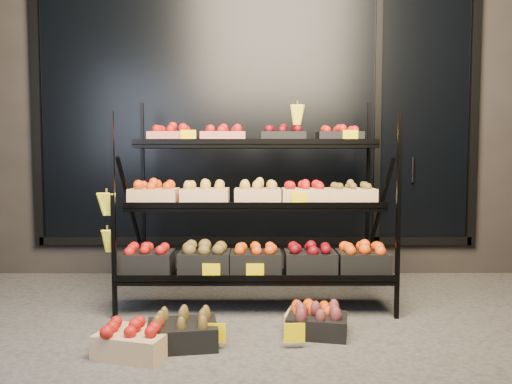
{
  "coord_description": "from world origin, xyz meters",
  "views": [
    {
      "loc": [
        -0.01,
        -3.38,
        1.17
      ],
      "look_at": [
        0.0,
        0.55,
        0.9
      ],
      "focal_mm": 35.0,
      "sensor_mm": 36.0,
      "label": 1
    }
  ],
  "objects_px": {
    "floor_crate_left": "(134,339)",
    "floor_crate_midright": "(312,317)",
    "floor_crate_midleft": "(182,331)",
    "display_rack": "(254,205)"
  },
  "relations": [
    {
      "from": "floor_crate_left",
      "to": "floor_crate_midleft",
      "type": "height_order",
      "value": "floor_crate_midleft"
    },
    {
      "from": "floor_crate_midleft",
      "to": "display_rack",
      "type": "bearing_deg",
      "value": 55.95
    },
    {
      "from": "display_rack",
      "to": "floor_crate_left",
      "type": "relative_size",
      "value": 4.56
    },
    {
      "from": "display_rack",
      "to": "floor_crate_midright",
      "type": "relative_size",
      "value": 5.58
    },
    {
      "from": "floor_crate_left",
      "to": "floor_crate_midright",
      "type": "relative_size",
      "value": 1.22
    },
    {
      "from": "display_rack",
      "to": "floor_crate_midright",
      "type": "distance_m",
      "value": 1.04
    },
    {
      "from": "floor_crate_left",
      "to": "floor_crate_midleft",
      "type": "xyz_separation_m",
      "value": [
        0.27,
        0.13,
        0.0
      ]
    },
    {
      "from": "display_rack",
      "to": "floor_crate_midright",
      "type": "xyz_separation_m",
      "value": [
        0.4,
        -0.65,
        -0.7
      ]
    },
    {
      "from": "floor_crate_left",
      "to": "floor_crate_midleft",
      "type": "distance_m",
      "value": 0.3
    },
    {
      "from": "floor_crate_left",
      "to": "floor_crate_midright",
      "type": "distance_m",
      "value": 1.19
    }
  ]
}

